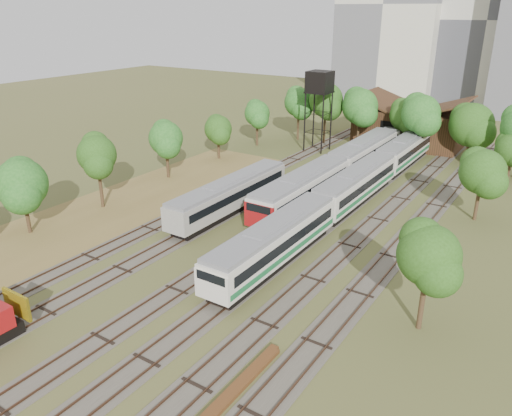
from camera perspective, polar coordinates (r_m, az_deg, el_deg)
The scene contains 16 objects.
ground at distance 36.32m, azimuth -10.03°, elevation -12.36°, with size 240.00×240.00×0.00m, color #475123.
dry_grass_patch at distance 53.06m, azimuth -18.52°, elevation -1.70°, with size 14.00×60.00×0.04m, color brown.
tracks at distance 55.10m, azimuth 7.27°, elevation 0.21°, with size 24.60×80.00×0.19m.
railcar_red_set at distance 60.91m, azimuth 9.16°, elevation 4.29°, with size 3.20×34.58×3.97m.
railcar_green_set at distance 56.41m, azimuth 11.35°, elevation 2.56°, with size 3.01×52.08×3.72m.
railcar_rear at distance 85.82m, azimuth 16.86°, elevation 8.59°, with size 2.81×16.08×3.48m.
old_grey_coach at distance 52.73m, azimuth -2.96°, elevation 1.54°, with size 2.84×18.00×3.51m.
water_tower at distance 75.42m, azimuth 7.29°, elevation 13.88°, with size 3.41×3.41×11.78m.
rail_pile_near at distance 30.36m, azimuth -2.14°, elevation -19.60°, with size 0.56×8.37×0.28m, color brown.
rail_pile_far at distance 30.07m, azimuth -2.19°, elevation -20.08°, with size 0.54×8.58×0.28m, color brown.
maintenance_shed at distance 84.16m, azimuth 17.34°, elevation 9.05°, with size 16.45×11.55×7.58m.
tree_band_left at distance 57.17m, azimuth -15.54°, elevation 5.89°, with size 7.69×55.17×8.24m.
tree_band_far at distance 75.03m, azimuth 18.53°, elevation 9.87°, with size 43.28×9.45×9.52m.
tree_band_right at distance 53.36m, azimuth 24.71°, elevation 3.10°, with size 5.21×41.97×7.58m.
tower_left at distance 122.76m, azimuth 15.67°, elevation 21.53°, with size 22.00×16.00×42.00m, color beige.
tower_centre at distance 122.84m, azimuth 25.65°, elevation 18.87°, with size 20.00×18.00×36.00m, color beige.
Camera 1 is at (21.34, -21.29, 20.25)m, focal length 35.00 mm.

